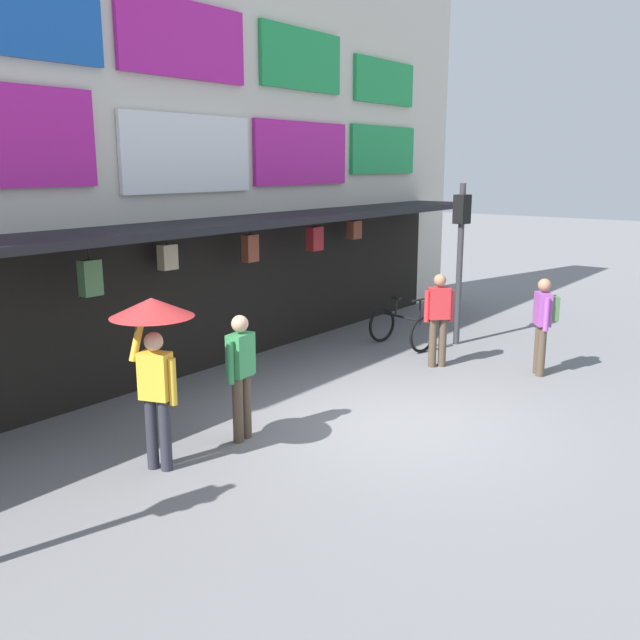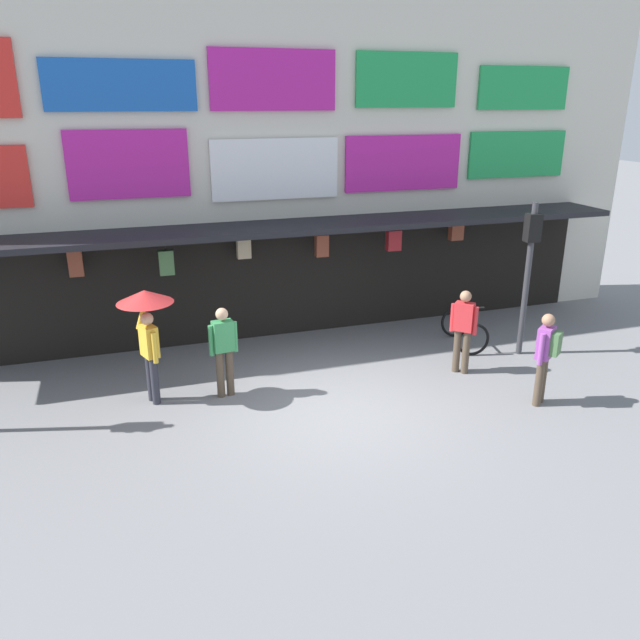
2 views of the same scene
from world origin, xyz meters
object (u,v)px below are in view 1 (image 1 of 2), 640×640
at_px(pedestrian_in_purple, 439,315).
at_px(traffic_light_far, 460,238).
at_px(pedestrian_with_umbrella, 153,335).
at_px(bicycle_parked, 402,328).
at_px(pedestrian_in_red, 544,319).
at_px(pedestrian_in_white, 241,371).

bearing_deg(pedestrian_in_purple, traffic_light_far, 15.61).
height_order(pedestrian_in_purple, pedestrian_with_umbrella, pedestrian_with_umbrella).
height_order(bicycle_parked, pedestrian_with_umbrella, pedestrian_with_umbrella).
height_order(bicycle_parked, pedestrian_in_red, pedestrian_in_red).
bearing_deg(bicycle_parked, pedestrian_with_umbrella, -174.47).
relative_size(traffic_light_far, pedestrian_in_purple, 1.90).
bearing_deg(bicycle_parked, pedestrian_in_white, -171.62).
relative_size(pedestrian_in_purple, pedestrian_with_umbrella, 0.81).
height_order(traffic_light_far, bicycle_parked, traffic_light_far).
xyz_separation_m(traffic_light_far, pedestrian_in_purple, (-1.69, -0.47, -1.19)).
relative_size(pedestrian_with_umbrella, pedestrian_in_white, 1.24).
bearing_deg(pedestrian_in_purple, pedestrian_with_umbrella, 174.48).
distance_m(traffic_light_far, bicycle_parked, 2.10).
distance_m(pedestrian_in_red, pedestrian_in_purple, 1.77).
relative_size(traffic_light_far, bicycle_parked, 2.49).
bearing_deg(pedestrian_in_red, pedestrian_in_white, 158.45).
xyz_separation_m(pedestrian_in_purple, pedestrian_with_umbrella, (-5.85, 0.57, 0.69)).
relative_size(bicycle_parked, pedestrian_in_purple, 0.77).
bearing_deg(pedestrian_in_white, traffic_light_far, 0.50).
height_order(pedestrian_in_red, pedestrian_with_umbrella, pedestrian_with_umbrella).
distance_m(bicycle_parked, pedestrian_in_purple, 1.54).
relative_size(bicycle_parked, pedestrian_with_umbrella, 0.62).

